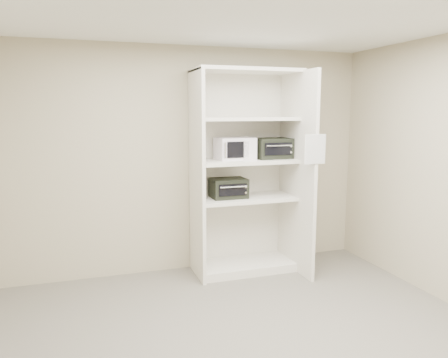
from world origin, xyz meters
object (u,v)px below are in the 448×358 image
object	(u,v)px
toaster_oven_upper	(272,148)
toaster_oven_lower	(228,188)
shelving_unit	(249,179)
microwave	(235,148)

from	to	relation	value
toaster_oven_upper	toaster_oven_lower	bearing A→B (deg)	178.68
shelving_unit	toaster_oven_upper	xyz separation A→B (m)	(0.31, 0.01, 0.36)
microwave	toaster_oven_upper	world-z (taller)	microwave
microwave	toaster_oven_lower	distance (m)	0.48
shelving_unit	toaster_oven_lower	world-z (taller)	shelving_unit
toaster_oven_lower	toaster_oven_upper	bearing A→B (deg)	0.57
shelving_unit	toaster_oven_lower	distance (m)	0.27
toaster_oven_upper	toaster_oven_lower	distance (m)	0.72
toaster_oven_lower	microwave	bearing A→B (deg)	28.12
microwave	toaster_oven_lower	xyz separation A→B (m)	(-0.10, -0.05, -0.47)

